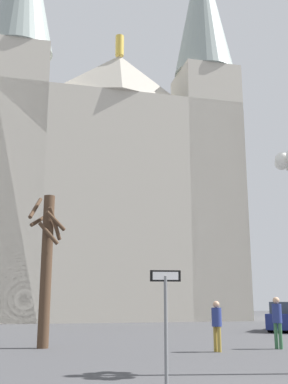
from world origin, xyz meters
name	(u,v)px	position (x,y,z in m)	size (l,w,h in m)	color
cathedral	(109,181)	(-1.04, 32.44, 11.65)	(22.11, 14.22, 35.87)	#BCB5A5
one_way_arrow_sign	(166,313)	(-2.06, 2.45, 1.37)	(0.61, 0.07, 2.19)	slate
bare_tree	(46,264)	(-4.83, 10.18, 2.85)	(1.35, 1.33, 5.36)	#473323
pedestrian_walking	(217,321)	(0.73, 8.20, 0.94)	(0.32, 0.32, 1.57)	olive
pedestrian_standing	(277,317)	(3.03, 8.76, 1.03)	(0.32, 0.32, 1.70)	#33663F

